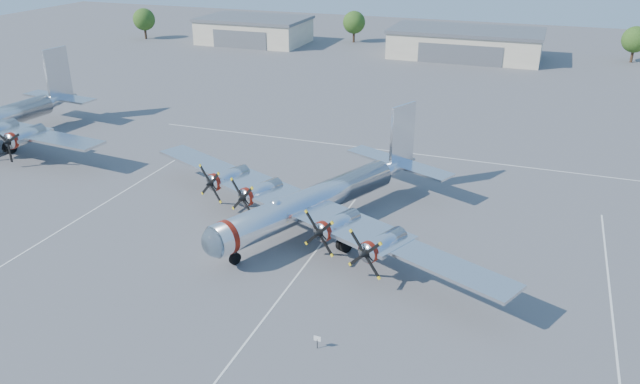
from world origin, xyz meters
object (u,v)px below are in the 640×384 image
(hangar_center, at_px, (465,43))
(main_bomber_b29, at_px, (318,226))
(tree_west, at_px, (354,22))
(tree_far_west, at_px, (144,19))
(hangar_west, at_px, (254,30))
(tree_east, at_px, (635,40))
(info_placard, at_px, (317,340))

(hangar_center, xyz_separation_m, main_bomber_b29, (-1.36, -77.91, -2.71))
(hangar_center, distance_m, tree_west, 26.30)
(hangar_center, distance_m, tree_far_west, 70.13)
(hangar_west, bearing_deg, tree_west, 21.89)
(tree_far_west, distance_m, tree_west, 46.57)
(hangar_west, xyz_separation_m, tree_west, (20.00, 8.04, 1.51))
(hangar_center, xyz_separation_m, tree_east, (30.00, 6.04, 1.51))
(tree_west, relative_size, main_bomber_b29, 0.17)
(tree_east, relative_size, info_placard, 7.34)
(hangar_center, height_order, info_placard, hangar_center)
(hangar_west, height_order, main_bomber_b29, hangar_west)
(tree_west, height_order, main_bomber_b29, tree_west)
(hangar_center, distance_m, info_placard, 93.95)
(hangar_west, relative_size, hangar_center, 0.79)
(main_bomber_b29, bearing_deg, tree_east, 93.93)
(hangar_west, bearing_deg, hangar_center, -0.00)
(hangar_center, height_order, tree_far_west, tree_far_west)
(tree_west, height_order, tree_east, same)
(hangar_west, relative_size, main_bomber_b29, 0.58)
(hangar_center, bearing_deg, info_placard, -87.28)
(hangar_west, distance_m, hangar_center, 45.00)
(hangar_center, height_order, tree_east, tree_east)
(tree_far_west, bearing_deg, tree_east, 5.71)
(info_placard, bearing_deg, tree_far_west, 130.92)
(hangar_west, distance_m, tree_far_west, 25.36)
(hangar_center, height_order, main_bomber_b29, hangar_center)
(hangar_west, height_order, hangar_center, same)
(tree_west, bearing_deg, hangar_center, -17.82)
(tree_far_west, relative_size, info_placard, 7.34)
(hangar_center, xyz_separation_m, tree_west, (-25.00, 8.04, 1.51))
(hangar_center, xyz_separation_m, info_placard, (4.45, -93.82, -2.08))
(tree_west, distance_m, main_bomber_b29, 89.24)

